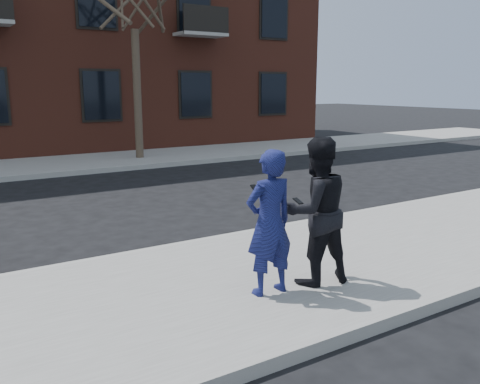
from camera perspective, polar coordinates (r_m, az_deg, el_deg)
ground at (r=6.21m, az=-12.79°, el=-12.76°), size 100.00×100.00×0.00m
near_sidewalk at (r=5.96m, az=-11.99°, el=-13.00°), size 50.00×3.50×0.15m
near_curb at (r=7.56m, az=-16.83°, el=-7.82°), size 50.00×0.10×0.15m
far_curb at (r=15.12m, az=-25.02°, el=1.31°), size 50.00×0.10×0.15m
man_hoodie at (r=5.87m, az=3.32°, el=-3.48°), size 0.62×0.49×1.71m
man_peacoat at (r=6.24m, az=8.52°, el=-2.15°), size 0.98×0.81×1.81m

